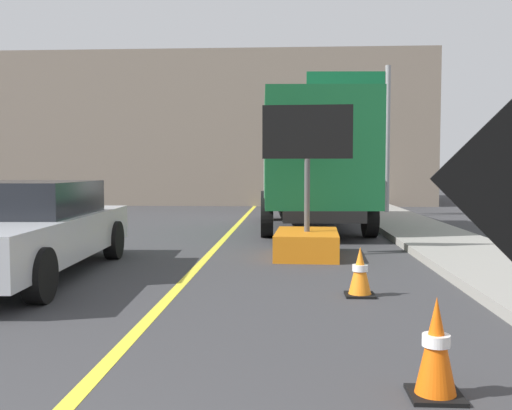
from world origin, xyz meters
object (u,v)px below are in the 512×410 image
Objects in this scene: pickup_car at (20,228)px; highway_guide_sign at (364,113)px; arrow_board_trailer at (307,230)px; box_truck at (311,160)px; traffic_cone_near_sign at (436,348)px; traffic_cone_mid_lane at (360,272)px.

pickup_car is 13.43m from highway_guide_sign.
box_truck is (0.26, 4.94, 1.31)m from arrow_board_trailer.
traffic_cone_near_sign is (0.43, -11.44, -1.45)m from box_truck.
highway_guide_sign is 13.08m from traffic_cone_mid_lane.
traffic_cone_near_sign is at bearing -87.86° from box_truck.
box_truck reaches higher than pickup_car.
traffic_cone_mid_lane is (0.56, -3.29, -0.18)m from arrow_board_trailer.
traffic_cone_near_sign is (4.92, -4.32, -0.36)m from pickup_car.
arrow_board_trailer is 10.00m from highway_guide_sign.
arrow_board_trailer is 6.54m from traffic_cone_near_sign.
arrow_board_trailer is at bearing 96.03° from traffic_cone_near_sign.
pickup_car is (-4.24, -2.18, 0.22)m from arrow_board_trailer.
highway_guide_sign is at bearing 66.57° from box_truck.
arrow_board_trailer reaches higher than traffic_cone_near_sign.
traffic_cone_mid_lane is at bearing -87.94° from box_truck.
box_truck reaches higher than traffic_cone_near_sign.
traffic_cone_near_sign is at bearing -41.25° from pickup_car.
arrow_board_trailer is at bearing 99.58° from traffic_cone_mid_lane.
highway_guide_sign is at bearing 82.76° from traffic_cone_mid_lane.
pickup_car is at bearing -152.73° from arrow_board_trailer.
box_truck is 10.48× the size of traffic_cone_near_sign.
box_truck reaches higher than arrow_board_trailer.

